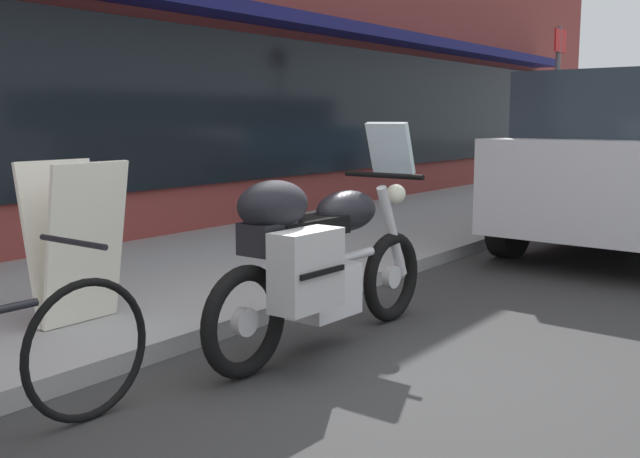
# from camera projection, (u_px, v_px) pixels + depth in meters

# --- Properties ---
(ground_plane) EXTENTS (80.00, 80.00, 0.00)m
(ground_plane) POSITION_uv_depth(u_px,v_px,m) (391.00, 385.00, 4.00)
(ground_plane) COLOR #303030
(sidewalk_curb) EXTENTS (30.00, 3.02, 0.12)m
(sidewalk_curb) POSITION_uv_depth(u_px,v_px,m) (517.00, 198.00, 12.83)
(sidewalk_curb) COLOR #979797
(sidewalk_curb) RESTS_ON ground_plane
(touring_motorcycle) EXTENTS (2.12, 0.63, 1.39)m
(touring_motorcycle) POSITION_uv_depth(u_px,v_px,m) (318.00, 255.00, 4.49)
(touring_motorcycle) COLOR black
(touring_motorcycle) RESTS_ON ground_plane
(sandwich_board_sign) EXTENTS (0.55, 0.43, 1.03)m
(sandwich_board_sign) POSITION_uv_depth(u_px,v_px,m) (75.00, 242.00, 4.73)
(sandwich_board_sign) COLOR silver
(sandwich_board_sign) RESTS_ON sidewalk_curb
(parking_sign_pole) EXTENTS (0.44, 0.07, 2.59)m
(parking_sign_pole) POSITION_uv_depth(u_px,v_px,m) (556.00, 102.00, 10.74)
(parking_sign_pole) COLOR #59595B
(parking_sign_pole) RESTS_ON sidewalk_curb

